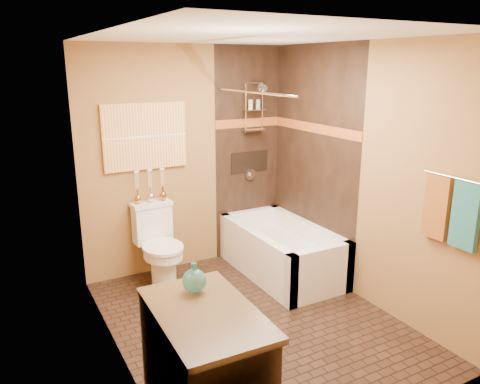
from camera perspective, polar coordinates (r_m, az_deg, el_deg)
floor at (r=4.47m, az=1.62°, el=-15.47°), size 3.00×3.00×0.00m
wall_left at (r=3.55m, az=-15.25°, el=-2.24°), size 0.02×3.00×2.50m
wall_right at (r=4.68m, az=14.56°, el=2.03°), size 0.02×3.00×2.50m
wall_back at (r=5.29m, az=-6.49°, el=3.93°), size 2.40×0.02×2.50m
wall_front at (r=2.85m, az=17.26°, el=-6.76°), size 2.40×0.02×2.50m
ceiling at (r=3.84m, az=1.91°, el=18.50°), size 3.00×3.00×0.00m
alcove_tile_back at (r=5.61m, az=0.92°, el=4.69°), size 0.85×0.01×2.50m
alcove_tile_right at (r=5.23m, az=8.88°, el=3.72°), size 0.01×1.50×2.50m
mosaic_band_back at (r=5.54m, az=0.99°, el=8.43°), size 0.85×0.01×0.10m
mosaic_band_right at (r=5.16m, az=8.96°, el=7.73°), size 0.01×1.50×0.10m
alcove_niche at (r=5.64m, az=1.17°, el=3.70°), size 0.50×0.01×0.25m
shower_fixtures at (r=5.46m, az=1.75°, el=8.81°), size 0.24×0.33×1.16m
curtain_rod at (r=4.69m, az=1.42°, el=12.07°), size 0.03×1.55×0.03m
towel_bar at (r=3.92m, az=24.65°, el=1.58°), size 0.02×0.55×0.02m
towel_teal at (r=3.92m, az=25.80°, el=-2.65°), size 0.05×0.22×0.52m
towel_rust at (r=4.07m, az=22.87°, el=-1.70°), size 0.05×0.22×0.52m
sunset_painting at (r=5.06m, az=-11.49°, el=6.65°), size 0.90×0.04×0.70m
vanity_mirror at (r=2.57m, az=-10.12°, el=-2.79°), size 0.01×1.00×0.90m
bathtub at (r=5.32m, az=5.06°, el=-7.60°), size 0.80×1.50×0.55m
toilet at (r=5.09m, az=-9.88°, el=-6.30°), size 0.44×0.65×0.85m
vanity at (r=3.15m, az=-4.28°, el=-20.97°), size 0.62×0.98×0.85m
teal_bottle at (r=3.09m, az=-5.60°, el=-10.34°), size 0.20×0.20×0.25m
bud_vases at (r=5.08m, az=-10.90°, el=0.84°), size 0.35×0.07×0.35m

